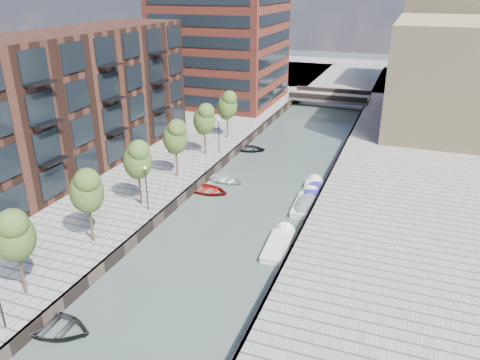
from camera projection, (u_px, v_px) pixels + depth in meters
The scene contains 27 objects.
water at pixel (278, 169), 52.75m from camera, with size 300.00×300.00×0.00m, color #38473F.
quay_left at pixel (25, 132), 64.07m from camera, with size 60.00×140.00×1.00m, color gray.
quay_right at pixel (430, 184), 47.44m from camera, with size 20.00×140.00×1.00m, color gray.
quay_wall_left at pixel (228, 158), 54.51m from camera, with size 0.25×140.00×1.00m, color #332823.
quay_wall_right at pixel (332, 172), 50.61m from camera, with size 0.25×140.00×1.00m, color #332823.
far_closure at pixel (352, 74), 104.40m from camera, with size 80.00×40.00×1.00m, color gray.
apartment_block at pixel (63, 104), 47.40m from camera, with size 8.00×38.00×14.00m, color black.
tower at pixel (221, 6), 73.57m from camera, with size 18.00×18.00×30.00m, color maroon.
tan_block_near at pixel (438, 73), 63.54m from camera, with size 12.00×25.00×14.00m, color tan.
tan_block_far at pixel (436, 44), 85.61m from camera, with size 12.00×20.00×16.00m, color tan.
bridge at pixel (330, 97), 79.86m from camera, with size 13.00×6.00×1.30m.
tree_1 at pixel (14, 234), 28.35m from camera, with size 2.50×2.50×5.95m.
tree_2 at pixel (86, 190), 34.40m from camera, with size 2.50×2.50×5.95m.
tree_3 at pixel (137, 159), 40.45m from camera, with size 2.50×2.50×5.95m.
tree_4 at pixel (175, 136), 46.50m from camera, with size 2.50×2.50×5.95m.
tree_5 at pixel (204, 118), 52.55m from camera, with size 2.50×2.50×5.95m.
tree_6 at pixel (227, 104), 58.59m from camera, with size 2.50×2.50×5.95m.
lamp_1 at pixel (146, 184), 39.87m from camera, with size 0.24×0.24×4.12m.
lamp_2 at pixel (219, 132), 53.69m from camera, with size 0.24×0.24×4.12m.
sloop_1 at pixel (53, 331), 28.17m from camera, with size 3.67×5.14×1.07m, color #242427.
sloop_2 at pixel (206, 192), 46.86m from camera, with size 3.39×4.75×0.98m, color maroon.
sloop_3 at pixel (225, 182), 49.30m from camera, with size 2.96×4.14×0.86m, color silver.
sloop_4 at pixel (247, 150), 58.55m from camera, with size 3.41×4.77×0.99m, color black.
motorboat_2 at pixel (280, 243), 37.40m from camera, with size 2.13×5.34×1.74m.
motorboat_3 at pixel (313, 190), 46.80m from camera, with size 2.64×5.51×1.76m.
motorboat_4 at pixel (306, 203), 43.99m from camera, with size 2.18×5.66×1.86m.
car at pixel (392, 113), 69.04m from camera, with size 1.36×3.39×1.15m, color silver.
Camera 1 is at (13.02, -7.54, 19.33)m, focal length 35.00 mm.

